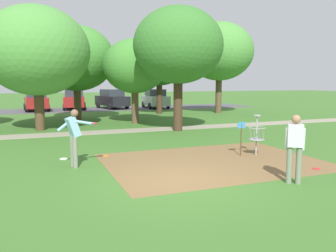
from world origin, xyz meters
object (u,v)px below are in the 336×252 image
object	(u,v)px
frisbee_mid_grass	(106,156)
parked_car_center_left	(74,99)
frisbee_far_left	(64,159)
tree_far_left	(135,66)
tree_mid_center	(219,52)
tree_far_right	(37,51)
parked_car_rightmost	(155,99)
player_foreground_watching	(74,134)
tree_mid_left	(76,59)
player_throwing	(295,145)
frisbee_by_tee	(316,169)
parked_car_leftmost	(36,100)
parked_car_center_right	(112,99)
tree_near_left	(159,61)
tree_far_center	(178,46)
disc_golf_basket	(255,133)

from	to	relation	value
frisbee_mid_grass	parked_car_center_left	xyz separation A→B (m)	(1.36, 21.53, 0.91)
frisbee_far_left	tree_far_left	world-z (taller)	tree_far_left
tree_mid_center	tree_far_right	distance (m)	15.00
tree_far_right	parked_car_rightmost	bearing A→B (deg)	49.38
player_foreground_watching	tree_mid_left	world-z (taller)	tree_mid_left
player_throwing	frisbee_by_tee	size ratio (longest dim) A/B	8.27
parked_car_leftmost	frisbee_by_tee	bearing A→B (deg)	-73.71
player_foreground_watching	parked_car_center_right	size ratio (longest dim) A/B	0.38
parked_car_leftmost	parked_car_center_right	world-z (taller)	same
tree_near_left	tree_far_center	size ratio (longest dim) A/B	0.98
tree_far_left	parked_car_center_right	size ratio (longest dim) A/B	1.13
tree_far_center	tree_far_right	world-z (taller)	tree_far_right
disc_golf_basket	parked_car_rightmost	size ratio (longest dim) A/B	0.32
tree_far_left	frisbee_far_left	bearing A→B (deg)	-119.44
parked_car_leftmost	parked_car_center_right	size ratio (longest dim) A/B	0.96
frisbee_by_tee	frisbee_mid_grass	world-z (taller)	same
disc_golf_basket	tree_near_left	bearing A→B (deg)	81.50
player_throwing	tree_mid_center	world-z (taller)	tree_mid_center
parked_car_center_left	player_throwing	bearing A→B (deg)	-84.96
frisbee_far_left	tree_far_center	world-z (taller)	tree_far_center
frisbee_by_tee	parked_car_center_right	distance (m)	25.16
player_throwing	tree_mid_left	distance (m)	17.60
tree_mid_center	tree_far_left	bearing A→B (deg)	-152.19
tree_far_left	parked_car_center_left	bearing A→B (deg)	99.86
parked_car_center_right	parked_car_center_left	bearing A→B (deg)	173.37
tree_far_right	parked_car_center_left	world-z (taller)	tree_far_right
player_throwing	tree_far_right	world-z (taller)	tree_far_right
parked_car_leftmost	parked_car_rightmost	size ratio (longest dim) A/B	1.00
player_foreground_watching	parked_car_center_left	world-z (taller)	parked_car_center_left
frisbee_far_left	parked_car_rightmost	size ratio (longest dim) A/B	0.06
frisbee_by_tee	tree_near_left	xyz separation A→B (m)	(1.89, 18.39, 4.17)
tree_far_left	parked_car_leftmost	size ratio (longest dim) A/B	1.19
player_throwing	frisbee_mid_grass	distance (m)	6.19
player_throwing	tree_far_right	distance (m)	14.02
frisbee_by_tee	frisbee_mid_grass	xyz separation A→B (m)	(-5.30, 4.01, 0.00)
parked_car_rightmost	player_throwing	bearing A→B (deg)	-101.72
tree_mid_center	tree_mid_left	bearing A→B (deg)	-174.72
player_foreground_watching	tree_mid_center	xyz separation A→B (m)	(13.09, 14.43, 3.97)
tree_far_right	frisbee_mid_grass	bearing A→B (deg)	-75.64
tree_mid_left	player_throwing	bearing A→B (deg)	-79.54
tree_mid_center	parked_car_center_right	size ratio (longest dim) A/B	1.63
player_foreground_watching	parked_car_center_left	bearing A→B (deg)	83.69
parked_car_center_left	parked_car_leftmost	bearing A→B (deg)	-170.78
tree_near_left	tree_far_right	xyz separation A→B (m)	(-9.14, -6.80, -0.10)
tree_far_center	tree_near_left	bearing A→B (deg)	75.48
tree_mid_center	parked_car_center_left	distance (m)	14.05
frisbee_by_tee	frisbee_mid_grass	bearing A→B (deg)	142.91
tree_far_left	tree_near_left	bearing A→B (deg)	56.98
parked_car_center_left	parked_car_center_right	world-z (taller)	same
frisbee_far_left	parked_car_center_left	xyz separation A→B (m)	(2.74, 21.51, 0.91)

